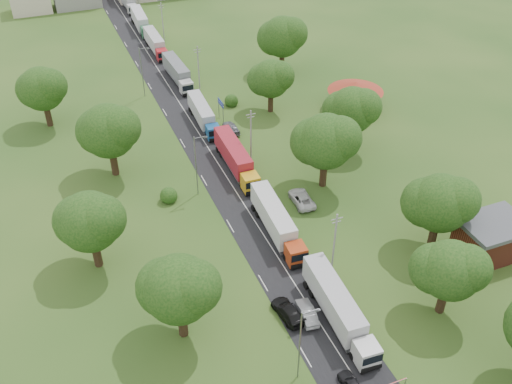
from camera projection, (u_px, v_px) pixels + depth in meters
ground at (271, 246)px, 76.62m from camera, size 260.00×260.00×0.00m
road at (222, 169)px, 91.55m from camera, size 8.00×200.00×0.04m
info_sign at (221, 106)px, 102.55m from camera, size 0.12×3.10×4.10m
pole_1 at (334, 242)px, 70.28m from camera, size 1.60×0.24×9.00m
pole_2 at (251, 134)px, 91.19m from camera, size 1.60×0.24×9.00m
pole_3 at (198, 67)px, 112.09m from camera, size 1.60×0.24×9.00m
pole_4 at (163, 21)px, 133.00m from camera, size 1.60×0.24×9.00m
lamp_0 at (301, 342)px, 56.78m from camera, size 2.03×0.22×10.00m
lamp_1 at (197, 163)px, 82.91m from camera, size 2.03×0.22×10.00m
lamp_2 at (142, 70)px, 109.05m from camera, size 2.03×0.22×10.00m
tree_2 at (450, 269)px, 63.60m from camera, size 8.00×8.00×10.10m
tree_3 at (440, 202)px, 72.53m from camera, size 8.80×8.80×11.07m
tree_4 at (325, 141)px, 83.49m from camera, size 9.60×9.60×12.05m
tree_5 at (351, 110)px, 92.55m from camera, size 8.80×8.80×11.07m
tree_6 at (271, 78)px, 103.48m from camera, size 8.00×8.00×10.10m
tree_7 at (282, 36)px, 116.68m from camera, size 9.60×9.60×12.05m
tree_10 at (178, 288)px, 60.44m from camera, size 8.80×8.80×11.07m
tree_11 at (89, 221)px, 69.53m from camera, size 8.80×8.80×11.07m
tree_12 at (108, 130)px, 85.92m from camera, size 9.60×9.60×12.05m
tree_13 at (42, 88)px, 98.79m from camera, size 8.80×8.80×11.07m
house_brick at (491, 238)px, 73.95m from camera, size 8.60×6.60×5.20m
house_cream at (355, 91)px, 105.94m from camera, size 10.08×10.08×5.80m
truck_0 at (338, 307)px, 64.95m from camera, size 3.22×15.08×4.17m
truck_1 at (276, 221)px, 77.47m from camera, size 3.22×14.84×4.10m
truck_2 at (235, 158)px, 90.23m from camera, size 2.85×15.04×4.16m
truck_3 at (203, 114)px, 102.20m from camera, size 2.85×13.62×3.76m
truck_4 at (178, 72)px, 116.27m from camera, size 2.86×14.42×3.99m
truck_5 at (155, 43)px, 129.13m from camera, size 2.38×13.86×3.84m
truck_6 at (140, 21)px, 140.27m from camera, size 3.11×14.71×4.07m
truck_7 at (127, 0)px, 153.43m from camera, size 3.03×14.16×3.91m
car_lane_mid at (307, 313)px, 66.15m from camera, size 2.23×4.80×1.52m
car_lane_rear at (288, 311)px, 66.29m from camera, size 2.78×5.51×1.53m
car_verge_near at (302, 199)px, 83.85m from camera, size 2.94×5.86×1.59m
car_verge_far at (231, 128)px, 100.56m from camera, size 2.05×4.93×1.67m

